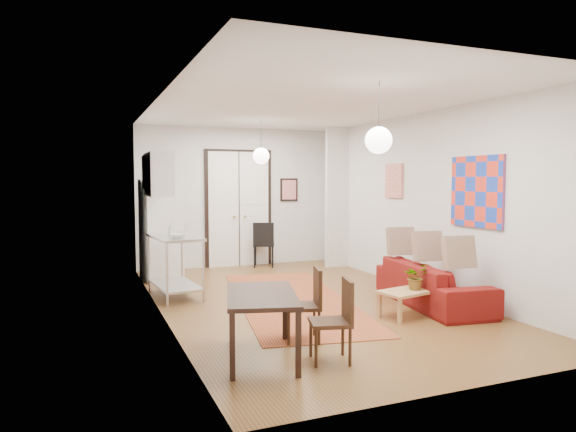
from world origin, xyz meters
name	(u,v)px	position (x,y,z in m)	size (l,w,h in m)	color
floor	(305,301)	(0.00, 0.00, 0.00)	(7.00, 7.00, 0.00)	brown
ceiling	(305,105)	(0.00, 0.00, 2.90)	(4.20, 7.00, 0.02)	silver
wall_back	(238,197)	(0.00, 3.50, 1.45)	(4.20, 0.02, 2.90)	silver
wall_front	(473,223)	(0.00, -3.50, 1.45)	(4.20, 0.02, 2.90)	silver
wall_left	(160,207)	(-2.10, 0.00, 1.45)	(0.02, 7.00, 2.90)	silver
wall_right	(423,202)	(2.10, 0.00, 1.45)	(0.02, 7.00, 2.90)	silver
double_doors	(239,209)	(0.00, 3.46, 1.20)	(1.44, 0.06, 2.50)	silver
stub_partition	(337,198)	(1.85, 2.55, 1.45)	(0.50, 0.10, 2.90)	silver
wall_cabinet	(158,174)	(-1.92, 1.50, 1.90)	(0.35, 1.00, 0.70)	silver
painting_popart	(477,192)	(2.08, -1.25, 1.65)	(0.05, 1.00, 1.00)	red
painting_abstract	(394,181)	(2.08, 0.80, 1.80)	(0.05, 0.50, 0.60)	beige
poster_back	(289,190)	(1.15, 3.47, 1.60)	(0.40, 0.03, 0.50)	red
print_left	(145,172)	(-2.07, 2.00, 1.95)	(0.03, 0.44, 0.54)	#9E6A42
pendant_back	(261,156)	(0.00, 2.00, 2.25)	(0.30, 0.30, 0.80)	white
pendant_front	(379,140)	(0.00, -2.00, 2.25)	(0.30, 0.30, 0.80)	white
kilim_rug	(292,299)	(-0.16, 0.15, 0.01)	(1.60, 4.28, 0.01)	#AB492A
sofa	(432,284)	(1.62, -0.90, 0.31)	(0.83, 2.12, 0.62)	maroon
coffee_table	(409,294)	(0.92, -1.32, 0.31)	(0.88, 0.61, 0.36)	tan
potted_plant	(416,276)	(1.02, -1.32, 0.53)	(0.27, 0.31, 0.35)	#2A5D2B
kitchen_counter	(175,257)	(-1.75, 1.03, 0.62)	(0.74, 1.29, 0.95)	silver
bowl	(178,236)	(-1.75, 0.73, 0.98)	(0.22, 0.22, 0.05)	silver
soap_bottle	(172,228)	(-1.75, 1.28, 1.05)	(0.09, 0.09, 0.20)	teal
fridge	(161,230)	(-1.75, 2.48, 0.91)	(0.64, 0.64, 1.82)	white
dining_table	(261,301)	(-1.41, -2.08, 0.59)	(0.98, 1.34, 0.67)	black
dining_chair_near	(299,298)	(-0.81, -1.65, 0.47)	(0.48, 0.60, 0.83)	#361C11
dining_chair_far	(326,313)	(-0.81, -2.35, 0.47)	(0.48, 0.60, 0.83)	#361C11
black_side_chair	(262,240)	(0.45, 3.24, 0.55)	(0.56, 0.57, 0.94)	black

